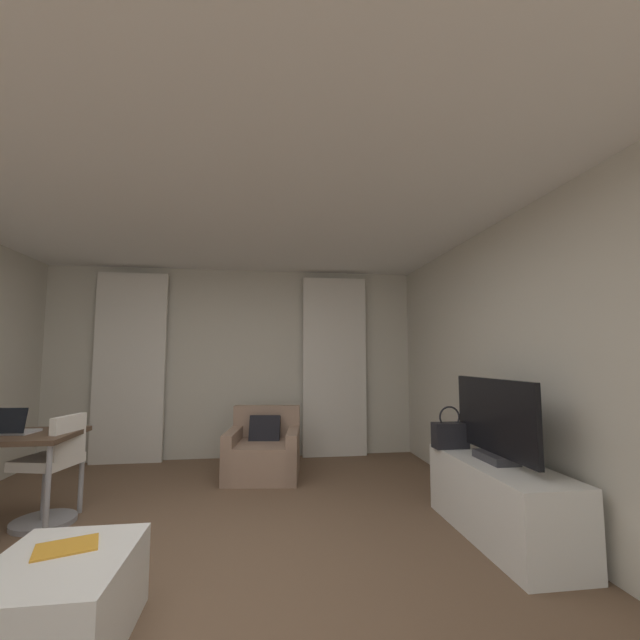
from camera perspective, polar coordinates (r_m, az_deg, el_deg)
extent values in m
plane|color=brown|center=(3.08, -16.83, -31.37)|extent=(12.00, 12.00, 0.00)
cube|color=beige|center=(5.78, -11.78, -5.86)|extent=(5.12, 0.06, 2.60)
cube|color=beige|center=(3.47, 30.33, -5.66)|extent=(0.06, 6.12, 2.60)
cube|color=white|center=(3.04, -15.41, 19.48)|extent=(5.12, 6.12, 0.06)
cube|color=silver|center=(5.91, -25.37, -5.93)|extent=(0.90, 0.06, 2.50)
cube|color=silver|center=(5.72, 2.08, -6.48)|extent=(0.90, 0.06, 2.50)
cube|color=#997A66|center=(4.92, -8.08, -19.01)|extent=(0.90, 0.89, 0.39)
cube|color=#997A66|center=(5.17, -7.54, -14.01)|extent=(0.82, 0.24, 0.37)
cube|color=#997A66|center=(4.87, -3.84, -18.34)|extent=(0.22, 0.81, 0.53)
cube|color=#997A66|center=(4.96, -12.22, -18.01)|extent=(0.22, 0.81, 0.53)
cube|color=black|center=(4.97, -7.85, -15.36)|extent=(0.38, 0.25, 0.37)
cylinder|color=#99999E|center=(4.37, -30.73, -17.99)|extent=(0.04, 0.04, 0.70)
cylinder|color=#99999E|center=(3.86, -34.22, -19.62)|extent=(0.04, 0.04, 0.70)
cylinder|color=gray|center=(4.27, -34.40, -19.81)|extent=(0.06, 0.06, 0.46)
cylinder|color=gray|center=(4.33, -34.55, -22.48)|extent=(0.48, 0.48, 0.04)
cube|color=silver|center=(4.21, -34.19, -16.27)|extent=(0.48, 0.48, 0.08)
cube|color=silver|center=(4.07, -32.14, -13.78)|extent=(0.14, 0.36, 0.34)
cube|color=#ADADB2|center=(4.25, -37.33, -12.52)|extent=(0.34, 0.25, 0.02)
cube|color=black|center=(4.15, -38.13, -11.16)|extent=(0.32, 0.08, 0.20)
cube|color=white|center=(2.61, -33.22, -30.76)|extent=(0.62, 0.76, 0.42)
cube|color=orange|center=(2.63, -32.31, -25.57)|extent=(0.33, 0.28, 0.01)
cube|color=white|center=(3.62, 24.09, -22.29)|extent=(0.52, 1.38, 0.56)
cube|color=#333338|center=(3.56, 23.66, -17.41)|extent=(0.20, 0.36, 0.06)
cube|color=black|center=(3.50, 23.47, -12.34)|extent=(0.04, 1.06, 0.57)
cube|color=black|center=(3.90, 17.97, -15.30)|extent=(0.30, 0.14, 0.22)
torus|color=black|center=(3.87, 17.90, -12.97)|extent=(0.20, 0.02, 0.20)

